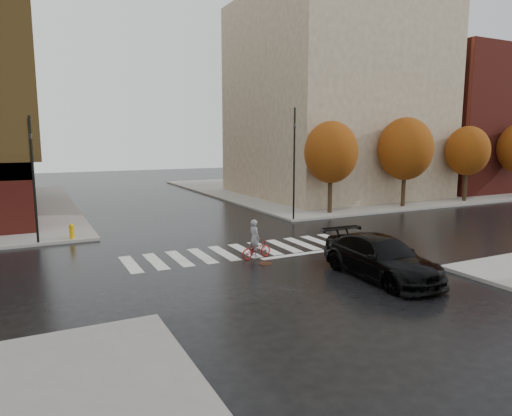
{
  "coord_description": "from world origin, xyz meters",
  "views": [
    {
      "loc": [
        -9.22,
        -19.17,
        5.45
      ],
      "look_at": [
        0.83,
        0.92,
        2.0
      ],
      "focal_mm": 32.0,
      "sensor_mm": 36.0,
      "label": 1
    }
  ],
  "objects_px": {
    "sedan": "(381,257)",
    "traffic_light_ne": "(294,157)",
    "cyclist": "(256,245)",
    "traffic_light_nw": "(33,173)",
    "fire_hydrant": "(72,230)"
  },
  "relations": [
    {
      "from": "sedan",
      "to": "traffic_light_ne",
      "type": "height_order",
      "value": "traffic_light_ne"
    },
    {
      "from": "sedan",
      "to": "cyclist",
      "type": "distance_m",
      "value": 5.73
    },
    {
      "from": "sedan",
      "to": "traffic_light_ne",
      "type": "relative_size",
      "value": 0.78
    },
    {
      "from": "sedan",
      "to": "traffic_light_nw",
      "type": "xyz_separation_m",
      "value": [
        -11.95,
        12.11,
        2.9
      ]
    },
    {
      "from": "cyclist",
      "to": "traffic_light_nw",
      "type": "distance_m",
      "value": 11.88
    },
    {
      "from": "sedan",
      "to": "traffic_light_ne",
      "type": "distance_m",
      "value": 13.03
    },
    {
      "from": "sedan",
      "to": "fire_hydrant",
      "type": "distance_m",
      "value": 16.06
    },
    {
      "from": "fire_hydrant",
      "to": "sedan",
      "type": "bearing_deg",
      "value": -50.06
    },
    {
      "from": "traffic_light_ne",
      "to": "fire_hydrant",
      "type": "relative_size",
      "value": 8.95
    },
    {
      "from": "cyclist",
      "to": "fire_hydrant",
      "type": "xyz_separation_m",
      "value": [
        -7.21,
        7.5,
        -0.02
      ]
    },
    {
      "from": "sedan",
      "to": "cyclist",
      "type": "relative_size",
      "value": 3.1
    },
    {
      "from": "sedan",
      "to": "cyclist",
      "type": "height_order",
      "value": "cyclist"
    },
    {
      "from": "traffic_light_nw",
      "to": "traffic_light_ne",
      "type": "height_order",
      "value": "traffic_light_ne"
    },
    {
      "from": "fire_hydrant",
      "to": "traffic_light_nw",
      "type": "bearing_deg",
      "value": -173.06
    },
    {
      "from": "cyclist",
      "to": "sedan",
      "type": "bearing_deg",
      "value": -158.56
    }
  ]
}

